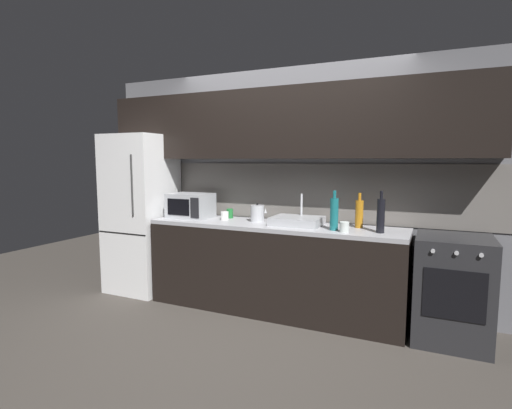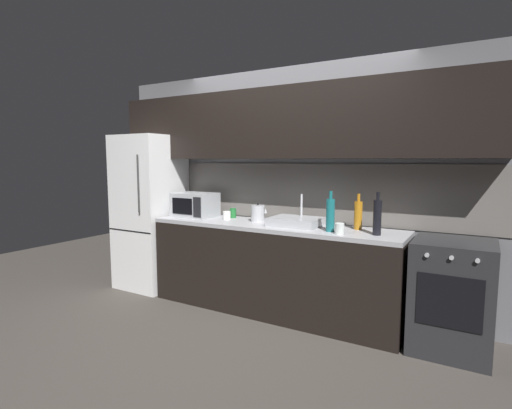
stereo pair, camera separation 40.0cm
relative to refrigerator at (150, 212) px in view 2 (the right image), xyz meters
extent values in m
plane|color=#3D3833|center=(1.67, -0.90, -0.91)|extent=(10.00, 10.00, 0.00)
cube|color=slate|center=(1.67, 0.40, 0.34)|extent=(4.33, 0.10, 2.50)
cube|color=slate|center=(1.67, 0.35, 0.29)|extent=(4.33, 0.01, 0.60)
cube|color=black|center=(1.67, 0.18, 0.99)|extent=(3.98, 0.34, 0.70)
cube|color=black|center=(1.67, 0.00, -0.48)|extent=(2.59, 0.60, 0.86)
cube|color=#9E9EA3|center=(1.67, 0.00, -0.03)|extent=(2.59, 0.60, 0.04)
cube|color=white|center=(0.00, 0.00, 0.00)|extent=(0.68, 0.66, 1.82)
cube|color=black|center=(0.00, -0.33, -0.18)|extent=(0.67, 0.00, 0.01)
cylinder|color=#333333|center=(0.19, -0.35, 0.36)|extent=(0.02, 0.02, 0.64)
cube|color=#232326|center=(3.31, 0.00, -0.46)|extent=(0.60, 0.60, 0.90)
cube|color=black|center=(3.31, -0.30, -0.42)|extent=(0.45, 0.01, 0.40)
cylinder|color=#B2B2B7|center=(3.14, -0.31, -0.08)|extent=(0.03, 0.02, 0.03)
cylinder|color=#B2B2B7|center=(3.31, -0.31, -0.08)|extent=(0.03, 0.02, 0.03)
cylinder|color=#B2B2B7|center=(3.47, -0.31, -0.08)|extent=(0.03, 0.02, 0.03)
cube|color=#A8AAAF|center=(0.68, 0.02, 0.12)|extent=(0.46, 0.34, 0.27)
cube|color=black|center=(0.64, -0.15, 0.12)|extent=(0.28, 0.01, 0.18)
cube|color=black|center=(0.85, -0.15, 0.12)|extent=(0.10, 0.01, 0.22)
cube|color=#ADAFB5|center=(1.92, 0.03, 0.03)|extent=(0.48, 0.38, 0.08)
cylinder|color=silver|center=(1.92, 0.16, 0.18)|extent=(0.02, 0.02, 0.22)
cylinder|color=#B7BABF|center=(1.48, 0.06, 0.07)|extent=(0.14, 0.14, 0.17)
sphere|color=black|center=(1.48, 0.06, 0.17)|extent=(0.02, 0.02, 0.02)
cone|color=#B7BABF|center=(1.57, 0.06, 0.11)|extent=(0.03, 0.03, 0.05)
cylinder|color=#19666B|center=(2.31, -0.11, 0.13)|extent=(0.08, 0.08, 0.29)
cylinder|color=#19666B|center=(2.31, -0.11, 0.32)|extent=(0.03, 0.03, 0.07)
cylinder|color=black|center=(2.72, -0.07, 0.14)|extent=(0.07, 0.07, 0.30)
cylinder|color=black|center=(2.72, -0.07, 0.32)|extent=(0.03, 0.03, 0.07)
cylinder|color=#B27019|center=(2.50, 0.13, 0.12)|extent=(0.07, 0.07, 0.26)
cylinder|color=#B27019|center=(2.50, 0.13, 0.28)|extent=(0.03, 0.03, 0.07)
cylinder|color=silver|center=(1.11, 0.03, 0.03)|extent=(0.08, 0.08, 0.09)
cylinder|color=#1E6B2D|center=(1.09, 0.17, 0.04)|extent=(0.07, 0.07, 0.10)
cylinder|color=silver|center=(2.42, -0.18, 0.03)|extent=(0.08, 0.08, 0.09)
camera|label=1|loc=(3.13, -3.62, 0.62)|focal=27.61mm
camera|label=2|loc=(3.49, -3.43, 0.62)|focal=27.61mm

